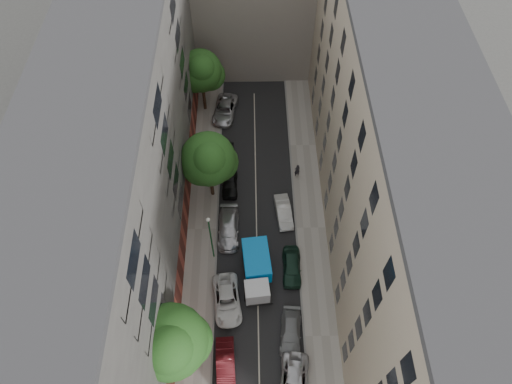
{
  "coord_description": "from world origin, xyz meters",
  "views": [
    {
      "loc": [
        -0.41,
        -23.45,
        40.09
      ],
      "look_at": [
        -0.05,
        0.39,
        6.0
      ],
      "focal_mm": 32.0,
      "sensor_mm": 36.0,
      "label": 1
    }
  ],
  "objects_px": {
    "car_left_4": "(230,182)",
    "tree_mid": "(209,161)",
    "car_right_2": "(292,267)",
    "tree_near": "(172,344)",
    "car_right_0": "(294,383)",
    "pedestrian": "(297,170)",
    "lamp_post": "(210,235)",
    "car_right_1": "(291,332)",
    "car_left_6": "(225,110)",
    "car_right_3": "(284,212)",
    "car_left_5": "(225,157)",
    "car_left_1": "(226,364)",
    "tree_far": "(202,73)",
    "car_left_2": "(227,300)",
    "car_left_3": "(229,229)",
    "tarp_truck": "(257,270)"
  },
  "relations": [
    {
      "from": "car_left_2",
      "to": "car_left_3",
      "type": "distance_m",
      "value": 7.45
    },
    {
      "from": "car_left_4",
      "to": "car_left_6",
      "type": "relative_size",
      "value": 0.76
    },
    {
      "from": "tree_mid",
      "to": "car_left_2",
      "type": "bearing_deg",
      "value": -81.94
    },
    {
      "from": "car_left_5",
      "to": "lamp_post",
      "type": "relative_size",
      "value": 0.59
    },
    {
      "from": "car_left_2",
      "to": "lamp_post",
      "type": "bearing_deg",
      "value": 99.5
    },
    {
      "from": "car_left_6",
      "to": "car_right_1",
      "type": "height_order",
      "value": "car_left_6"
    },
    {
      "from": "car_left_6",
      "to": "car_right_0",
      "type": "relative_size",
      "value": 1.07
    },
    {
      "from": "car_left_6",
      "to": "car_right_2",
      "type": "distance_m",
      "value": 21.93
    },
    {
      "from": "car_right_3",
      "to": "pedestrian",
      "type": "bearing_deg",
      "value": 64.51
    },
    {
      "from": "car_right_1",
      "to": "car_right_3",
      "type": "xyz_separation_m",
      "value": [
        0.0,
        12.4,
        0.05
      ]
    },
    {
      "from": "car_right_1",
      "to": "tree_far",
      "type": "height_order",
      "value": "tree_far"
    },
    {
      "from": "car_left_1",
      "to": "car_left_6",
      "type": "distance_m",
      "value": 29.65
    },
    {
      "from": "tree_mid",
      "to": "tree_near",
      "type": "bearing_deg",
      "value": -95.77
    },
    {
      "from": "car_left_6",
      "to": "tree_mid",
      "type": "height_order",
      "value": "tree_mid"
    },
    {
      "from": "car_left_5",
      "to": "car_right_0",
      "type": "distance_m",
      "value": 24.79
    },
    {
      "from": "car_left_2",
      "to": "car_right_3",
      "type": "distance_m",
      "value": 10.94
    },
    {
      "from": "car_right_1",
      "to": "car_left_6",
      "type": "bearing_deg",
      "value": 108.97
    },
    {
      "from": "car_left_4",
      "to": "tree_mid",
      "type": "xyz_separation_m",
      "value": [
        -1.7,
        -1.16,
        5.12
      ]
    },
    {
      "from": "car_left_6",
      "to": "car_right_1",
      "type": "distance_m",
      "value": 27.78
    },
    {
      "from": "tree_far",
      "to": "lamp_post",
      "type": "bearing_deg",
      "value": -85.1
    },
    {
      "from": "car_right_0",
      "to": "car_left_2",
      "type": "bearing_deg",
      "value": 135.37
    },
    {
      "from": "car_left_3",
      "to": "car_right_3",
      "type": "height_order",
      "value": "car_left_3"
    },
    {
      "from": "car_right_2",
      "to": "pedestrian",
      "type": "height_order",
      "value": "pedestrian"
    },
    {
      "from": "car_left_4",
      "to": "car_right_2",
      "type": "height_order",
      "value": "car_right_2"
    },
    {
      "from": "tree_mid",
      "to": "tree_far",
      "type": "distance_m",
      "value": 12.87
    },
    {
      "from": "lamp_post",
      "to": "pedestrian",
      "type": "distance_m",
      "value": 13.51
    },
    {
      "from": "car_left_2",
      "to": "car_left_5",
      "type": "height_order",
      "value": "car_left_2"
    },
    {
      "from": "car_left_3",
      "to": "car_left_2",
      "type": "bearing_deg",
      "value": -89.38
    },
    {
      "from": "car_right_2",
      "to": "tree_near",
      "type": "distance_m",
      "value": 14.56
    },
    {
      "from": "tree_mid",
      "to": "lamp_post",
      "type": "height_order",
      "value": "tree_mid"
    },
    {
      "from": "car_left_4",
      "to": "car_left_2",
      "type": "bearing_deg",
      "value": -90.93
    },
    {
      "from": "car_left_1",
      "to": "tree_far",
      "type": "distance_m",
      "value": 31.01
    },
    {
      "from": "tree_far",
      "to": "lamp_post",
      "type": "height_order",
      "value": "tree_far"
    },
    {
      "from": "car_left_1",
      "to": "lamp_post",
      "type": "relative_size",
      "value": 0.63
    },
    {
      "from": "car_left_6",
      "to": "tree_mid",
      "type": "xyz_separation_m",
      "value": [
        -0.94,
        -11.99,
        5.07
      ]
    },
    {
      "from": "tree_mid",
      "to": "pedestrian",
      "type": "height_order",
      "value": "tree_mid"
    },
    {
      "from": "car_right_0",
      "to": "tree_far",
      "type": "xyz_separation_m",
      "value": [
        -8.73,
        32.03,
        5.11
      ]
    },
    {
      "from": "car_left_4",
      "to": "car_right_3",
      "type": "xyz_separation_m",
      "value": [
        5.6,
        -3.8,
        -0.01
      ]
    },
    {
      "from": "lamp_post",
      "to": "car_left_6",
      "type": "bearing_deg",
      "value": 88.12
    },
    {
      "from": "car_right_0",
      "to": "car_right_2",
      "type": "relative_size",
      "value": 1.17
    },
    {
      "from": "car_right_0",
      "to": "pedestrian",
      "type": "distance_m",
      "value": 21.75
    },
    {
      "from": "car_left_5",
      "to": "tree_near",
      "type": "distance_m",
      "value": 23.63
    },
    {
      "from": "car_right_2",
      "to": "tree_mid",
      "type": "xyz_separation_m",
      "value": [
        -7.76,
        8.84,
        5.09
      ]
    },
    {
      "from": "tree_near",
      "to": "lamp_post",
      "type": "height_order",
      "value": "tree_near"
    },
    {
      "from": "car_right_2",
      "to": "pedestrian",
      "type": "bearing_deg",
      "value": 85.08
    },
    {
      "from": "tarp_truck",
      "to": "car_right_1",
      "type": "bearing_deg",
      "value": -68.71
    },
    {
      "from": "car_left_1",
      "to": "tree_mid",
      "type": "distance_m",
      "value": 18.44
    },
    {
      "from": "lamp_post",
      "to": "car_right_1",
      "type": "bearing_deg",
      "value": -47.76
    },
    {
      "from": "car_left_1",
      "to": "car_right_0",
      "type": "height_order",
      "value": "car_left_1"
    },
    {
      "from": "car_right_2",
      "to": "car_right_3",
      "type": "bearing_deg",
      "value": 95.59
    }
  ]
}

